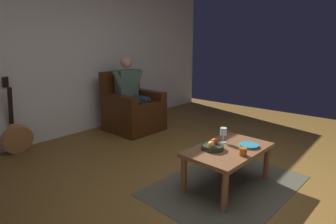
% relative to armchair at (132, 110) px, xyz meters
% --- Properties ---
extents(ground_plane, '(7.35, 7.35, 0.00)m').
position_rel_armchair_xyz_m(ground_plane, '(0.66, 2.33, -0.34)').
color(ground_plane, brown).
extents(wall_back, '(6.53, 0.06, 2.58)m').
position_rel_armchair_xyz_m(wall_back, '(0.66, -0.62, 0.95)').
color(wall_back, silver).
rests_on(wall_back, ground).
extents(rug, '(1.71, 1.27, 0.01)m').
position_rel_armchair_xyz_m(rug, '(0.71, 2.21, -0.34)').
color(rug, '#484736').
rests_on(rug, ground).
extents(armchair, '(0.82, 0.82, 1.01)m').
position_rel_armchair_xyz_m(armchair, '(0.00, 0.00, 0.00)').
color(armchair, '#40210C').
rests_on(armchair, ground).
extents(person_seated, '(0.64, 0.56, 1.26)m').
position_rel_armchair_xyz_m(person_seated, '(-0.00, -0.02, 0.34)').
color(person_seated, '#4C6555').
rests_on(person_seated, ground).
extents(coffee_table, '(0.97, 0.63, 0.42)m').
position_rel_armchair_xyz_m(coffee_table, '(0.71, 2.21, 0.01)').
color(coffee_table, brown).
rests_on(coffee_table, ground).
extents(guitar, '(0.40, 0.26, 1.04)m').
position_rel_armchair_xyz_m(guitar, '(1.74, -0.42, -0.11)').
color(guitar, '#B27643').
rests_on(guitar, ground).
extents(wine_glass_near, '(0.07, 0.07, 0.17)m').
position_rel_armchair_xyz_m(wine_glass_near, '(0.61, 2.09, 0.19)').
color(wine_glass_near, silver).
rests_on(wine_glass_near, coffee_table).
extents(fruit_bowl, '(0.22, 0.22, 0.11)m').
position_rel_armchair_xyz_m(fruit_bowl, '(0.85, 2.10, 0.11)').
color(fruit_bowl, '#252F1E').
rests_on(fruit_bowl, coffee_table).
extents(decorative_dish, '(0.20, 0.20, 0.02)m').
position_rel_armchair_xyz_m(decorative_dish, '(0.54, 2.35, 0.09)').
color(decorative_dish, teal).
rests_on(decorative_dish, coffee_table).
extents(candle_jar, '(0.07, 0.07, 0.08)m').
position_rel_armchair_xyz_m(candle_jar, '(0.80, 2.41, 0.11)').
color(candle_jar, '#A95316').
rests_on(candle_jar, coffee_table).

